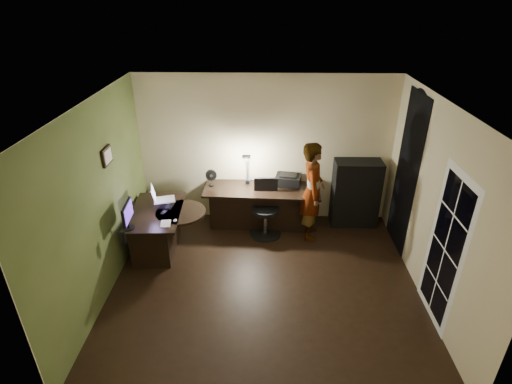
{
  "coord_description": "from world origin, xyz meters",
  "views": [
    {
      "loc": [
        -0.01,
        -4.66,
        3.96
      ],
      "look_at": [
        -0.15,
        1.05,
        1.0
      ],
      "focal_mm": 28.0,
      "sensor_mm": 36.0,
      "label": 1
    }
  ],
  "objects_px": {
    "cabinet": "(355,193)",
    "monitor": "(127,219)",
    "desk_right": "(262,208)",
    "person": "(312,191)",
    "office_chair": "(266,210)",
    "desk_left": "(159,231)"
  },
  "relations": [
    {
      "from": "cabinet",
      "to": "office_chair",
      "type": "distance_m",
      "value": 1.69
    },
    {
      "from": "desk_left",
      "to": "office_chair",
      "type": "bearing_deg",
      "value": 13.31
    },
    {
      "from": "office_chair",
      "to": "person",
      "type": "relative_size",
      "value": 0.57
    },
    {
      "from": "person",
      "to": "monitor",
      "type": "bearing_deg",
      "value": 112.85
    },
    {
      "from": "monitor",
      "to": "desk_right",
      "type": "bearing_deg",
      "value": 30.06
    },
    {
      "from": "cabinet",
      "to": "monitor",
      "type": "distance_m",
      "value": 3.96
    },
    {
      "from": "desk_left",
      "to": "person",
      "type": "xyz_separation_m",
      "value": [
        2.55,
        0.51,
        0.5
      ]
    },
    {
      "from": "office_chair",
      "to": "cabinet",
      "type": "bearing_deg",
      "value": 15.06
    },
    {
      "from": "monitor",
      "to": "office_chair",
      "type": "relative_size",
      "value": 0.45
    },
    {
      "from": "desk_right",
      "to": "person",
      "type": "xyz_separation_m",
      "value": [
        0.86,
        -0.29,
        0.49
      ]
    },
    {
      "from": "cabinet",
      "to": "monitor",
      "type": "relative_size",
      "value": 2.72
    },
    {
      "from": "office_chair",
      "to": "person",
      "type": "distance_m",
      "value": 0.87
    },
    {
      "from": "cabinet",
      "to": "person",
      "type": "xyz_separation_m",
      "value": [
        -0.84,
        -0.44,
        0.25
      ]
    },
    {
      "from": "monitor",
      "to": "office_chair",
      "type": "xyz_separation_m",
      "value": [
        2.04,
        1.02,
        -0.4
      ]
    },
    {
      "from": "cabinet",
      "to": "office_chair",
      "type": "bearing_deg",
      "value": -165.43
    },
    {
      "from": "desk_right",
      "to": "cabinet",
      "type": "distance_m",
      "value": 1.72
    },
    {
      "from": "desk_right",
      "to": "person",
      "type": "distance_m",
      "value": 1.03
    },
    {
      "from": "desk_right",
      "to": "monitor",
      "type": "relative_size",
      "value": 4.49
    },
    {
      "from": "desk_left",
      "to": "monitor",
      "type": "relative_size",
      "value": 2.85
    },
    {
      "from": "desk_right",
      "to": "cabinet",
      "type": "height_order",
      "value": "cabinet"
    },
    {
      "from": "desk_left",
      "to": "desk_right",
      "type": "xyz_separation_m",
      "value": [
        1.69,
        0.8,
        0.01
      ]
    },
    {
      "from": "desk_left",
      "to": "cabinet",
      "type": "distance_m",
      "value": 3.53
    }
  ]
}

